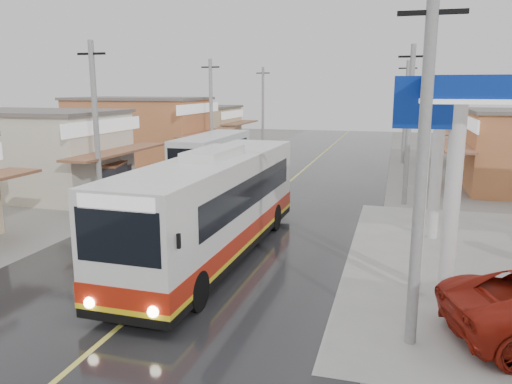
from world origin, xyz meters
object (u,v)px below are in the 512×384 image
at_px(coach_bus, 215,206).
at_px(cyclist, 167,204).
at_px(tricycle_near, 109,178).
at_px(second_bus, 213,157).
at_px(tyre_stack, 85,220).
at_px(tricycle_far, 114,177).

height_order(coach_bus, cyclist, coach_bus).
bearing_deg(tricycle_near, coach_bus, -54.79).
relative_size(second_bus, tricycle_near, 3.47).
bearing_deg(tricycle_near, tyre_stack, -83.39).
height_order(tricycle_far, tyre_stack, tricycle_far).
distance_m(cyclist, tricycle_far, 7.48).
distance_m(cyclist, tricycle_near, 6.20).
bearing_deg(second_bus, tyre_stack, -99.52).
xyz_separation_m(coach_bus, tricycle_near, (-9.06, 7.69, -0.78)).
distance_m(second_bus, tricycle_far, 6.34).
xyz_separation_m(coach_bus, tyre_stack, (-7.03, 2.42, -1.65)).
bearing_deg(second_bus, coach_bus, -69.57).
height_order(second_bus, tyre_stack, second_bus).
bearing_deg(tricycle_far, tyre_stack, -64.70).
relative_size(second_bus, tyre_stack, 11.39).
bearing_deg(second_bus, cyclist, -82.66).
relative_size(cyclist, tricycle_near, 0.83).
bearing_deg(coach_bus, tricycle_far, 137.74).
distance_m(coach_bus, tricycle_near, 11.91).
height_order(tricycle_near, tyre_stack, tricycle_near).
height_order(cyclist, tricycle_near, cyclist).
relative_size(cyclist, tricycle_far, 1.03).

